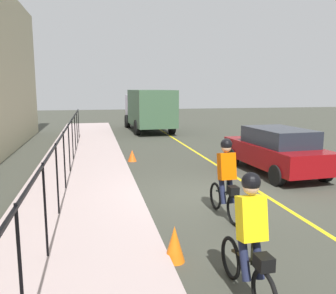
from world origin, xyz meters
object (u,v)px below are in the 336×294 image
traffic_cone_near (132,156)px  box_truck_background (149,108)px  cyclist_lead (226,179)px  cyclist_follow (250,238)px  patrol_sedan (276,150)px  traffic_cone_far (175,244)px

traffic_cone_near → box_truck_background: bearing=-12.6°
cyclist_lead → box_truck_background: (16.70, -0.80, 0.64)m
box_truck_background → cyclist_lead: bearing=174.5°
box_truck_background → traffic_cone_near: size_ratio=14.88×
cyclist_follow → patrol_sedan: (6.87, -4.08, -0.09)m
box_truck_background → cyclist_follow: bearing=172.5°
patrol_sedan → traffic_cone_far: bearing=134.9°
cyclist_follow → box_truck_background: (19.82, -1.64, 0.64)m
box_truck_background → traffic_cone_far: bearing=169.9°
cyclist_lead → traffic_cone_near: bearing=9.2°
traffic_cone_near → traffic_cone_far: 8.62m
cyclist_lead → traffic_cone_far: size_ratio=2.89×
cyclist_follow → box_truck_background: size_ratio=0.27×
box_truck_background → traffic_cone_near: box_truck_background is taller
cyclist_lead → box_truck_background: box_truck_background is taller
cyclist_lead → patrol_sedan: (3.75, -3.24, -0.09)m
cyclist_follow → box_truck_background: 19.90m
patrol_sedan → cyclist_follow: bearing=145.2°
cyclist_lead → cyclist_follow: same height
cyclist_lead → traffic_cone_near: size_ratio=3.99×
cyclist_follow → traffic_cone_far: (1.31, 0.76, -0.60)m
cyclist_lead → cyclist_follow: 3.24m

